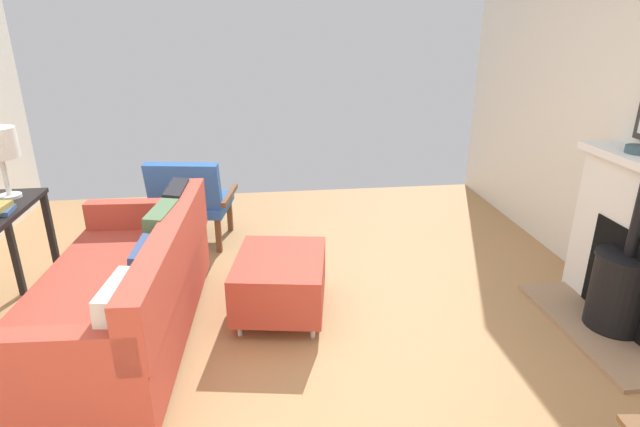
# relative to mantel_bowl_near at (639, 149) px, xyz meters

# --- Properties ---
(ground_plane) EXTENTS (4.95, 5.82, 0.01)m
(ground_plane) POSITION_rel_mantel_bowl_near_xyz_m (2.30, 0.14, -1.12)
(ground_plane) COLOR #A87A4C
(mantel_bowl_near) EXTENTS (0.15, 0.15, 0.05)m
(mantel_bowl_near) POSITION_rel_mantel_bowl_near_xyz_m (0.00, 0.00, 0.00)
(mantel_bowl_near) COLOR #334C56
(mantel_bowl_near) RESTS_ON fireplace
(sofa) EXTENTS (0.96, 1.81, 0.82)m
(sofa) POSITION_rel_mantel_bowl_near_xyz_m (3.17, 0.07, -0.76)
(sofa) COLOR #B2B2B7
(sofa) RESTS_ON ground
(ottoman) EXTENTS (0.69, 0.79, 0.41)m
(ottoman) POSITION_rel_mantel_bowl_near_xyz_m (2.24, -0.18, -0.86)
(ottoman) COLOR #B2B2B7
(ottoman) RESTS_ON ground
(armchair_accent) EXTENTS (0.76, 0.69, 0.80)m
(armchair_accent) POSITION_rel_mantel_bowl_near_xyz_m (2.94, -1.39, -0.68)
(armchair_accent) COLOR brown
(armchair_accent) RESTS_ON ground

